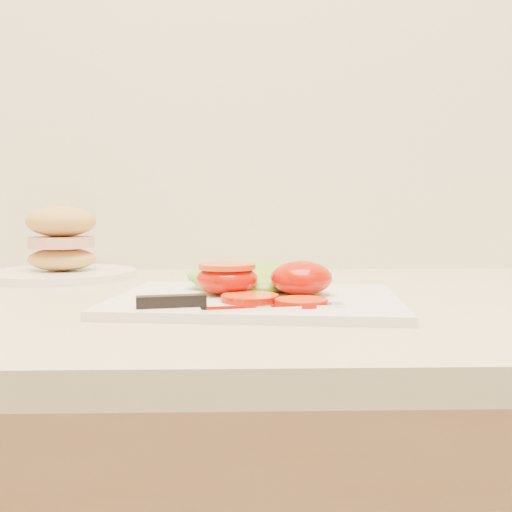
{
  "coord_description": "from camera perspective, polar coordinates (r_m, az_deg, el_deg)",
  "views": [
    {
      "loc": [
        -0.63,
        0.97,
        1.04
      ],
      "look_at": [
        -0.61,
        1.62,
        0.99
      ],
      "focal_mm": 40.0,
      "sensor_mm": 36.0,
      "label": 1
    }
  ],
  "objects": [
    {
      "name": "tomato_half_dome",
      "position": [
        0.66,
        4.55,
        -2.2
      ],
      "size": [
        0.07,
        0.07,
        0.04
      ],
      "primitive_type": "ellipsoid",
      "color": "#B00600",
      "rests_on": "cutting_board"
    },
    {
      "name": "tomato_slice_0",
      "position": [
        0.61,
        -0.62,
        -4.21
      ],
      "size": [
        0.06,
        0.06,
        0.01
      ],
      "primitive_type": "cylinder",
      "color": "#FF490C",
      "rests_on": "cutting_board"
    },
    {
      "name": "cutting_board",
      "position": [
        0.65,
        0.02,
        -4.47
      ],
      "size": [
        0.34,
        0.27,
        0.01
      ],
      "primitive_type": "cube",
      "rotation": [
        0.0,
        0.0,
        -0.12
      ],
      "color": "white",
      "rests_on": "counter"
    },
    {
      "name": "lettuce_leaf_0",
      "position": [
        0.71,
        -0.53,
        -2.04
      ],
      "size": [
        0.16,
        0.11,
        0.03
      ],
      "primitive_type": "ellipsoid",
      "rotation": [
        0.0,
        0.0,
        0.06
      ],
      "color": "#8BBD32",
      "rests_on": "cutting_board"
    },
    {
      "name": "tomato_half_cut",
      "position": [
        0.66,
        -2.91,
        -2.15
      ],
      "size": [
        0.07,
        0.07,
        0.04
      ],
      "color": "#B00600",
      "rests_on": "cutting_board"
    },
    {
      "name": "lettuce_leaf_1",
      "position": [
        0.72,
        2.68,
        -2.17
      ],
      "size": [
        0.15,
        0.13,
        0.03
      ],
      "primitive_type": "ellipsoid",
      "rotation": [
        0.0,
        0.0,
        0.42
      ],
      "color": "#8BBD32",
      "rests_on": "cutting_board"
    },
    {
      "name": "knife",
      "position": [
        0.57,
        -4.53,
        -4.76
      ],
      "size": [
        0.21,
        0.05,
        0.01
      ],
      "rotation": [
        0.0,
        0.0,
        0.2
      ],
      "color": "silver",
      "rests_on": "cutting_board"
    },
    {
      "name": "sandwich_plate",
      "position": [
        0.95,
        -18.84,
        0.33
      ],
      "size": [
        0.23,
        0.23,
        0.11
      ],
      "rotation": [
        0.0,
        0.0,
        0.43
      ],
      "color": "white",
      "rests_on": "counter"
    },
    {
      "name": "tomato_slice_1",
      "position": [
        0.59,
        4.54,
        -4.58
      ],
      "size": [
        0.05,
        0.05,
        0.01
      ],
      "primitive_type": "cylinder",
      "color": "#FF490C",
      "rests_on": "cutting_board"
    }
  ]
}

